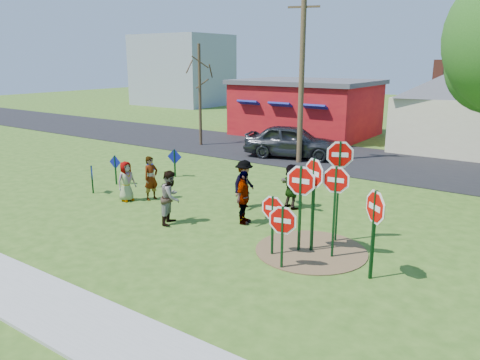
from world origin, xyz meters
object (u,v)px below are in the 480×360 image
object	(u,v)px
suv	(292,141)
stop_sign_d	(335,189)
stop_sign_c	(314,184)
stop_sign_b	(339,166)
person_a	(126,181)
utility_pole	(302,72)
stop_sign_a	(273,213)
person_b	(151,178)

from	to	relation	value
suv	stop_sign_d	bearing A→B (deg)	-162.29
stop_sign_c	stop_sign_d	distance (m)	0.67
stop_sign_d	stop_sign_b	bearing A→B (deg)	100.60
stop_sign_c	person_a	bearing A→B (deg)	-153.62
stop_sign_b	person_a	size ratio (longest dim) A/B	2.05
stop_sign_b	utility_pole	bearing A→B (deg)	98.35
person_a	utility_pole	bearing A→B (deg)	-4.61
stop_sign_a	stop_sign_d	world-z (taller)	stop_sign_d
stop_sign_a	stop_sign_b	distance (m)	2.49
stop_sign_a	stop_sign_c	size ratio (longest dim) A/B	0.64
stop_sign_d	person_a	distance (m)	8.85
stop_sign_b	utility_pole	size ratio (longest dim) A/B	0.36
stop_sign_b	utility_pole	world-z (taller)	utility_pole
stop_sign_a	person_a	xyz separation A→B (m)	(-7.31, 1.20, -0.46)
person_b	stop_sign_d	bearing A→B (deg)	-89.13
suv	stop_sign_b	bearing A→B (deg)	-160.90
stop_sign_a	stop_sign_b	bearing A→B (deg)	58.80
stop_sign_c	person_a	distance (m)	8.19
stop_sign_b	stop_sign_d	distance (m)	1.27
utility_pole	person_a	bearing A→B (deg)	-102.68
stop_sign_d	suv	distance (m)	13.51
stop_sign_a	suv	bearing A→B (deg)	113.47
stop_sign_a	utility_pole	world-z (taller)	utility_pole
stop_sign_c	utility_pole	bearing A→B (deg)	148.51
stop_sign_c	person_a	size ratio (longest dim) A/B	1.83
stop_sign_c	suv	bearing A→B (deg)	150.08
stop_sign_c	suv	world-z (taller)	stop_sign_c
suv	utility_pole	bearing A→B (deg)	-150.11
stop_sign_a	stop_sign_b	size ratio (longest dim) A/B	0.58
stop_sign_a	person_a	distance (m)	7.42
stop_sign_b	stop_sign_c	size ratio (longest dim) A/B	1.12
stop_sign_a	stop_sign_b	world-z (taller)	stop_sign_b
stop_sign_b	person_a	xyz separation A→B (m)	(-8.36, -0.76, -1.57)
stop_sign_c	utility_pole	xyz separation A→B (m)	(-5.86, 10.26, 2.67)
stop_sign_c	suv	xyz separation A→B (m)	(-6.79, 11.16, -1.08)
person_a	person_b	distance (m)	0.95
stop_sign_c	stop_sign_d	xyz separation A→B (m)	(0.67, -0.05, -0.03)
suv	person_a	bearing A→B (deg)	157.21
stop_sign_d	person_b	xyz separation A→B (m)	(-8.10, 1.06, -1.12)
stop_sign_b	person_a	distance (m)	8.54
stop_sign_d	person_b	bearing A→B (deg)	163.71
person_b	utility_pole	distance (m)	10.13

